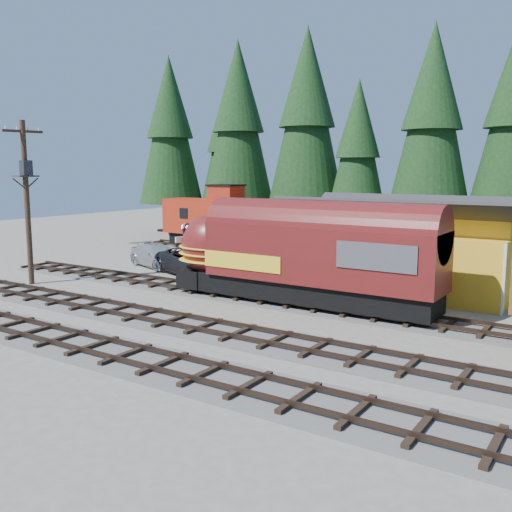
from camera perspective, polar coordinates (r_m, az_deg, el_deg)
The scene contains 8 objects.
ground at distance 24.11m, azimuth 5.69°, elevation -7.72°, with size 120.00×120.00×0.00m, color #6B665B.
track_spur at distance 44.23m, azimuth 5.13°, elevation -0.12°, with size 32.00×3.20×0.33m.
depot at distance 33.02m, azimuth 14.31°, elevation 1.75°, with size 12.80×7.00×5.30m.
locomotive at distance 28.57m, azimuth 3.65°, elevation -0.25°, with size 14.71×2.92×4.00m.
caboose at distance 48.63m, azimuth -3.89°, elevation 3.63°, with size 9.83×2.85×5.11m.
utility_pole at distance 36.08m, azimuth -21.96°, elevation 5.96°, with size 1.38×2.32×9.59m.
pickup_truck_a at distance 36.94m, azimuth -6.08°, elevation -0.54°, with size 3.02×6.55×1.82m, color black.
pickup_truck_b at distance 40.56m, azimuth -9.84°, elevation 0.03°, with size 2.21×5.44×1.58m, color #AAACB2.
Camera 1 is at (10.72, -20.50, 6.78)m, focal length 40.00 mm.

